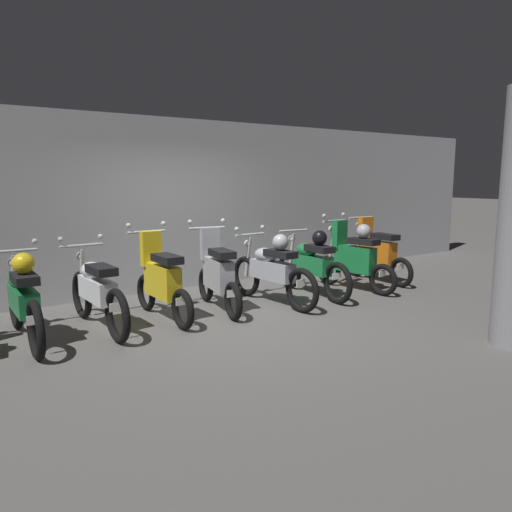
# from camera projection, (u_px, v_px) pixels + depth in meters

# --- Properties ---
(ground_plane) EXTENTS (80.00, 80.00, 0.00)m
(ground_plane) POSITION_uv_depth(u_px,v_px,m) (237.00, 318.00, 6.77)
(ground_plane) COLOR #565451
(back_wall) EXTENTS (16.00, 0.30, 2.89)m
(back_wall) POSITION_uv_depth(u_px,v_px,m) (165.00, 205.00, 8.38)
(back_wall) COLOR #ADADB2
(back_wall) RESTS_ON ground
(motorbike_slot_1) EXTENTS (0.59, 1.95, 1.15)m
(motorbike_slot_1) POSITION_uv_depth(u_px,v_px,m) (23.00, 298.00, 5.67)
(motorbike_slot_1) COLOR black
(motorbike_slot_1) RESTS_ON ground
(motorbike_slot_2) EXTENTS (0.59, 1.95, 1.15)m
(motorbike_slot_2) POSITION_uv_depth(u_px,v_px,m) (97.00, 291.00, 6.20)
(motorbike_slot_2) COLOR black
(motorbike_slot_2) RESTS_ON ground
(motorbike_slot_3) EXTENTS (0.59, 1.68, 1.29)m
(motorbike_slot_3) POSITION_uv_depth(u_px,v_px,m) (161.00, 281.00, 6.64)
(motorbike_slot_3) COLOR black
(motorbike_slot_3) RESTS_ON ground
(motorbike_slot_4) EXTENTS (0.58, 1.67, 1.29)m
(motorbike_slot_4) POSITION_uv_depth(u_px,v_px,m) (217.00, 274.00, 7.12)
(motorbike_slot_4) COLOR black
(motorbike_slot_4) RESTS_ON ground
(motorbike_slot_5) EXTENTS (0.59, 1.95, 1.15)m
(motorbike_slot_5) POSITION_uv_depth(u_px,v_px,m) (272.00, 270.00, 7.46)
(motorbike_slot_5) COLOR black
(motorbike_slot_5) RESTS_ON ground
(motorbike_slot_6) EXTENTS (0.56, 1.95, 1.08)m
(motorbike_slot_6) POSITION_uv_depth(u_px,v_px,m) (312.00, 263.00, 7.99)
(motorbike_slot_6) COLOR black
(motorbike_slot_6) RESTS_ON ground
(motorbike_slot_7) EXTENTS (0.59, 1.68, 1.29)m
(motorbike_slot_7) POSITION_uv_depth(u_px,v_px,m) (354.00, 257.00, 8.38)
(motorbike_slot_7) COLOR black
(motorbike_slot_7) RESTS_ON ground
(motorbike_slot_8) EXTENTS (0.56, 1.68, 1.18)m
(motorbike_slot_8) POSITION_uv_depth(u_px,v_px,m) (376.00, 253.00, 9.09)
(motorbike_slot_8) COLOR black
(motorbike_slot_8) RESTS_ON ground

